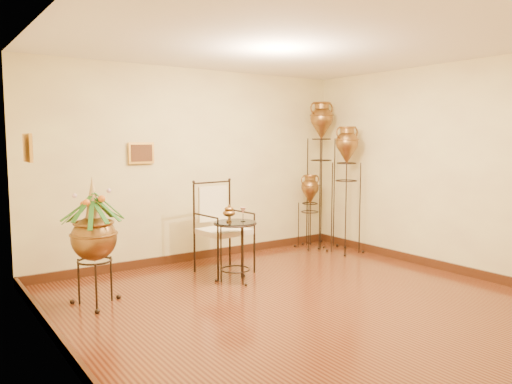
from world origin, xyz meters
TOP-DOWN VIEW (x-y plane):
  - ground at (0.00, 0.00)m, footprint 5.00×5.00m
  - room_shell at (-0.01, 0.01)m, footprint 5.02×5.02m
  - amphora_tall at (2.15, 2.15)m, footprint 0.56×0.56m
  - amphora_mid at (2.15, 1.56)m, footprint 0.54×0.54m
  - amphora_short at (1.92, 2.15)m, footprint 0.43×0.43m
  - planter_urn at (-1.88, 1.26)m, footprint 0.89×0.89m
  - armchair at (-0.05, 1.62)m, footprint 0.74×0.70m
  - side_table at (-0.16, 1.17)m, footprint 0.69×0.69m

SIDE VIEW (x-z plane):
  - ground at x=0.00m, z-range 0.00..0.00m
  - side_table at x=-0.16m, z-range -0.08..0.88m
  - amphora_short at x=1.92m, z-range 0.00..1.23m
  - armchair at x=-0.05m, z-range 0.00..1.23m
  - planter_urn at x=-1.88m, z-range 0.08..1.51m
  - amphora_mid at x=2.15m, z-range 0.01..2.02m
  - amphora_tall at x=2.15m, z-range 0.03..2.45m
  - room_shell at x=-0.01m, z-range 0.33..3.14m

